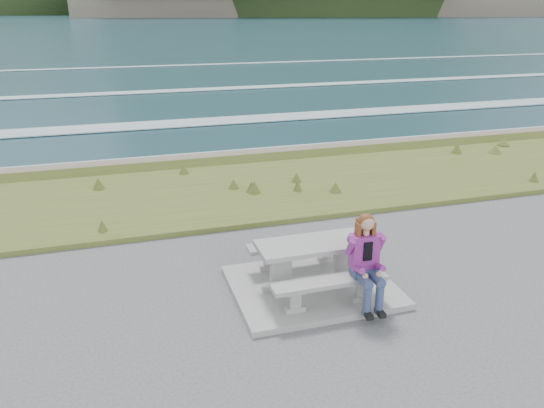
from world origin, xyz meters
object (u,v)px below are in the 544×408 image
Objects in this scene: bench_landward at (330,285)px; seated_woman at (367,274)px; picnic_table at (313,252)px; bench_seaward at (298,247)px.

seated_woman reaches higher than bench_landward.
picnic_table is 1.26× the size of seated_woman.
seated_woman is (0.54, -0.14, 0.18)m from bench_landward.
bench_seaward is at bearing 90.00° from picnic_table.
seated_woman is at bearing -70.58° from bench_seaward.
picnic_table reaches higher than bench_landward.
bench_seaward is 1.26× the size of seated_woman.
picnic_table is 1.00× the size of bench_landward.
bench_landward is at bearing 168.23° from seated_woman.
picnic_table is at bearing 125.28° from seated_woman.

